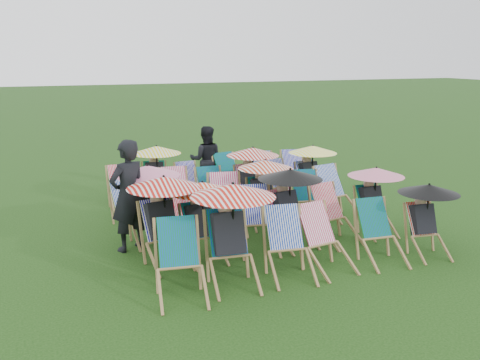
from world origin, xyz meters
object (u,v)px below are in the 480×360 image
object	(u,v)px
deckchair_5	(428,219)
deckchair_29	(295,171)
deckchair_0	(180,262)
person_left	(128,196)
person_rear	(206,160)

from	to	relation	value
deckchair_5	deckchair_29	xyz separation A→B (m)	(-0.00, 4.63, -0.15)
deckchair_0	person_left	size ratio (longest dim) A/B	0.54
deckchair_5	deckchair_29	size ratio (longest dim) A/B	1.23
person_rear	deckchair_0	bearing A→B (deg)	87.41
deckchair_0	deckchair_5	size ratio (longest dim) A/B	0.87
deckchair_5	person_rear	size ratio (longest dim) A/B	0.73
deckchair_0	person_rear	size ratio (longest dim) A/B	0.64
deckchair_0	person_left	world-z (taller)	person_left
person_left	person_rear	bearing A→B (deg)	-152.52
deckchair_29	person_rear	distance (m)	2.16
deckchair_29	person_left	size ratio (longest dim) A/B	0.51
deckchair_5	deckchair_0	bearing A→B (deg)	-171.51
deckchair_0	deckchair_29	xyz separation A→B (m)	(4.12, 4.71, -0.05)
deckchair_5	person_rear	distance (m)	5.52
deckchair_29	person_rear	bearing A→B (deg)	178.96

